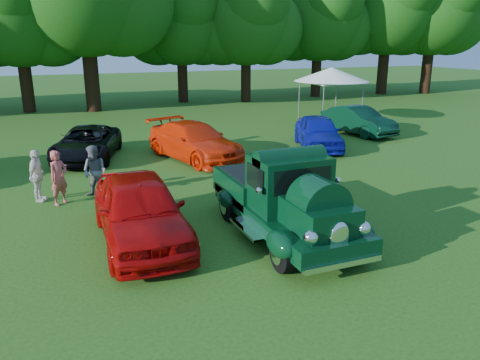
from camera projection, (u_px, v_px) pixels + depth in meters
name	position (u px, v px, depth m)	size (l,w,h in m)	color
ground	(227.00, 236.00, 11.20)	(120.00, 120.00, 0.00)	#255112
hero_pickup	(284.00, 200.00, 11.10)	(2.38, 5.11, 2.00)	black
red_convertible	(140.00, 209.00, 10.73)	(1.84, 4.58, 1.56)	#A80707
back_car_black	(87.00, 143.00, 18.31)	(2.10, 4.55, 1.26)	black
back_car_orange	(195.00, 141.00, 18.29)	(1.98, 4.88, 1.42)	red
back_car_blue	(318.00, 132.00, 20.16)	(1.66, 4.13, 1.41)	#0D1396
back_car_green	(358.00, 120.00, 23.19)	(1.44, 4.14, 1.36)	black
spectator_pink	(59.00, 178.00, 13.20)	(0.57, 0.38, 1.57)	#BD514D
spectator_grey	(95.00, 172.00, 13.76)	(0.76, 0.59, 1.57)	slate
spectator_white	(37.00, 176.00, 13.43)	(0.90, 0.37, 1.53)	silver
canopy_tent	(331.00, 75.00, 25.77)	(4.18, 4.18, 3.08)	white
tree_line	(108.00, 3.00, 30.49)	(63.34, 11.10, 12.04)	black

